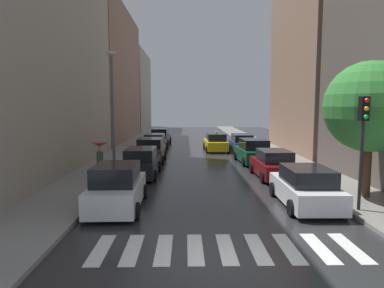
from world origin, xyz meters
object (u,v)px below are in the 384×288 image
taxi_midroad (216,143)px  parked_car_right_nearest (305,188)px  parked_car_left_fifth (160,137)px  lamp_post_left (113,103)px  traffic_light_right_corner (363,128)px  parked_car_left_fourth (155,143)px  street_tree_right (370,107)px  parked_car_left_third (151,151)px  pedestrian_foreground (100,153)px  parked_car_right_second (273,165)px  parked_car_left_nearest (117,188)px  parked_car_left_second (141,163)px  parked_car_right_third (253,152)px  parked_car_right_fourth (242,144)px

taxi_midroad → parked_car_right_nearest: bearing=-174.6°
parked_car_left_fifth → lamp_post_left: lamp_post_left is taller
traffic_light_right_corner → taxi_midroad: bearing=101.5°
parked_car_left_fourth → parked_car_right_nearest: size_ratio=1.00×
street_tree_right → lamp_post_left: bearing=152.7°
parked_car_left_third → parked_car_right_nearest: (7.51, -11.50, -0.06)m
pedestrian_foreground → lamp_post_left: (0.32, 2.20, 2.74)m
traffic_light_right_corner → lamp_post_left: lamp_post_left is taller
pedestrian_foreground → parked_car_left_fourth: bearing=18.7°
parked_car_right_second → parked_car_left_third: bearing=51.2°
parked_car_left_fifth → traffic_light_right_corner: (9.31, -24.42, 2.48)m
taxi_midroad → lamp_post_left: lamp_post_left is taller
parked_car_left_nearest → taxi_midroad: size_ratio=0.99×
street_tree_right → lamp_post_left: (-12.28, 6.34, 0.23)m
parked_car_left_second → parked_car_right_second: parked_car_left_second is taller
parked_car_left_nearest → street_tree_right: 11.16m
parked_car_left_fifth → parked_car_right_third: bearing=-146.1°
parked_car_left_fifth → taxi_midroad: (5.49, -5.63, -0.04)m
parked_car_left_fifth → parked_car_right_fourth: size_ratio=0.99×
parked_car_right_fourth → traffic_light_right_corner: 18.12m
parked_car_left_nearest → street_tree_right: bearing=-84.7°
parked_car_right_nearest → pedestrian_foreground: 10.87m
parked_car_right_fourth → parked_car_left_third: bearing=124.8°
taxi_midroad → parked_car_left_third: bearing=137.6°
parked_car_left_third → taxi_midroad: 8.21m
parked_car_left_second → traffic_light_right_corner: bearing=-127.8°
parked_car_left_fourth → street_tree_right: street_tree_right is taller
parked_car_left_third → parked_car_right_fourth: parked_car_left_third is taller
parked_car_left_nearest → parked_car_right_second: size_ratio=1.01×
parked_car_left_second → taxi_midroad: size_ratio=1.07×
pedestrian_foreground → traffic_light_right_corner: (11.32, -6.10, 1.74)m
taxi_midroad → traffic_light_right_corner: size_ratio=1.01×
parked_car_left_third → pedestrian_foreground: size_ratio=2.16×
parked_car_right_third → lamp_post_left: size_ratio=0.64×
parked_car_left_fourth → taxi_midroad: taxi_midroad is taller
street_tree_right → traffic_light_right_corner: (-1.28, -1.96, -0.77)m
parked_car_left_third → taxi_midroad: bearing=-40.9°
traffic_light_right_corner → lamp_post_left: (-11.00, 8.30, 1.00)m
parked_car_left_fourth → parked_car_right_nearest: parked_car_right_nearest is taller
parked_car_left_nearest → parked_car_right_third: 13.51m
taxi_midroad → pedestrian_foreground: 14.76m
parked_car_left_fourth → parked_car_right_nearest: (7.72, -17.77, 0.02)m
parked_car_left_third → parked_car_left_nearest: bearing=179.4°
parked_car_left_second → parked_car_right_fourth: 13.06m
parked_car_right_third → street_tree_right: 10.92m
parked_car_left_nearest → parked_car_left_second: parked_car_left_nearest is taller
parked_car_right_nearest → parked_car_right_third: parked_car_right_third is taller
parked_car_right_nearest → parked_car_right_fourth: 16.79m
parked_car_right_nearest → parked_car_right_second: bearing=-0.1°
parked_car_left_second → parked_car_left_fifth: size_ratio=0.98×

